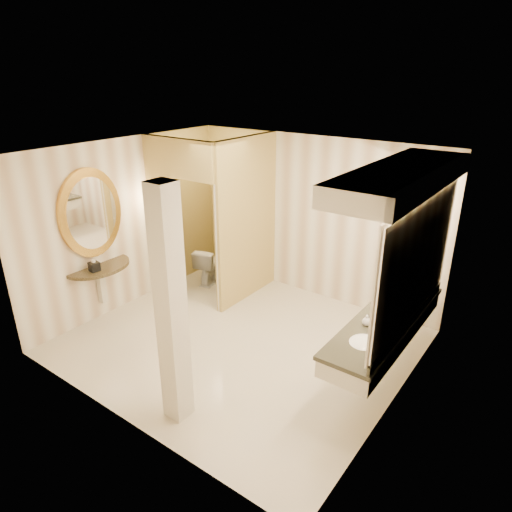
{
  "coord_description": "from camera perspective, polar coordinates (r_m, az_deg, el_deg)",
  "views": [
    {
      "loc": [
        3.51,
        -4.39,
        3.66
      ],
      "look_at": [
        0.15,
        0.2,
        1.31
      ],
      "focal_mm": 32.0,
      "sensor_mm": 36.0,
      "label": 1
    }
  ],
  "objects": [
    {
      "name": "soap_bottle_b",
      "position": [
        5.52,
        13.68,
        -7.79
      ],
      "size": [
        0.11,
        0.11,
        0.13
      ],
      "primitive_type": "imported",
      "rotation": [
        0.0,
        0.0,
        0.09
      ],
      "color": "silver",
      "rests_on": "vanity"
    },
    {
      "name": "wall_right",
      "position": [
        5.12,
        18.0,
        -5.61
      ],
      "size": [
        0.02,
        4.0,
        2.7
      ],
      "primitive_type": "cube",
      "color": "white",
      "rests_on": "floor"
    },
    {
      "name": "wall_back",
      "position": [
        7.64,
        7.07,
        4.69
      ],
      "size": [
        4.5,
        0.02,
        2.7
      ],
      "primitive_type": "cube",
      "color": "white",
      "rests_on": "floor"
    },
    {
      "name": "vanity",
      "position": [
        5.42,
        17.07,
        -0.61
      ],
      "size": [
        0.75,
        2.57,
        2.09
      ],
      "color": "beige",
      "rests_on": "floor"
    },
    {
      "name": "floor",
      "position": [
        6.71,
        -2.11,
        -10.65
      ],
      "size": [
        4.5,
        4.5,
        0.0
      ],
      "primitive_type": "plane",
      "color": "beige",
      "rests_on": "ground"
    },
    {
      "name": "wall_front",
      "position": [
        4.83,
        -17.27,
        -7.24
      ],
      "size": [
        4.5,
        0.02,
        2.7
      ],
      "primitive_type": "cube",
      "color": "white",
      "rests_on": "floor"
    },
    {
      "name": "pillar",
      "position": [
        4.83,
        -10.58,
        -6.56
      ],
      "size": [
        0.25,
        0.25,
        2.7
      ],
      "primitive_type": "cube",
      "color": "beige",
      "rests_on": "floor"
    },
    {
      "name": "ceiling",
      "position": [
        5.7,
        -2.5,
        12.73
      ],
      "size": [
        4.5,
        4.5,
        0.0
      ],
      "primitive_type": "plane",
      "rotation": [
        3.14,
        0.0,
        0.0
      ],
      "color": "white",
      "rests_on": "wall_back"
    },
    {
      "name": "soap_bottle_a",
      "position": [
        5.77,
        16.27,
        -6.64
      ],
      "size": [
        0.08,
        0.08,
        0.14
      ],
      "primitive_type": "imported",
      "rotation": [
        0.0,
        0.0,
        -0.26
      ],
      "color": "beige",
      "rests_on": "vanity"
    },
    {
      "name": "wall_left",
      "position": [
        7.6,
        -15.75,
        3.9
      ],
      "size": [
        0.02,
        4.0,
        2.7
      ],
      "primitive_type": "cube",
      "color": "white",
      "rests_on": "floor"
    },
    {
      "name": "toilet",
      "position": [
        8.35,
        -5.86,
        -1.09
      ],
      "size": [
        0.56,
        0.75,
        0.68
      ],
      "primitive_type": "imported",
      "rotation": [
        0.0,
        0.0,
        3.44
      ],
      "color": "white",
      "rests_on": "floor"
    },
    {
      "name": "toilet_closet",
      "position": [
        7.43,
        -4.39,
        4.57
      ],
      "size": [
        1.5,
        1.55,
        2.7
      ],
      "color": "tan",
      "rests_on": "floor"
    },
    {
      "name": "tissue_box",
      "position": [
        7.15,
        -19.56,
        -1.25
      ],
      "size": [
        0.15,
        0.15,
        0.13
      ],
      "primitive_type": "cube",
      "rotation": [
        0.0,
        0.0,
        -0.12
      ],
      "color": "black",
      "rests_on": "console_shelf"
    },
    {
      "name": "console_shelf",
      "position": [
        7.21,
        -19.64,
        2.38
      ],
      "size": [
        1.03,
        1.03,
        1.97
      ],
      "color": "black",
      "rests_on": "floor"
    },
    {
      "name": "soap_bottle_c",
      "position": [
        6.08,
        17.71,
        -4.98
      ],
      "size": [
        0.09,
        0.09,
        0.19
      ],
      "primitive_type": "imported",
      "rotation": [
        0.0,
        0.0,
        -0.24
      ],
      "color": "#C6B28C",
      "rests_on": "vanity"
    },
    {
      "name": "wall_sconce",
      "position": [
        7.51,
        -11.94,
        7.1
      ],
      "size": [
        0.14,
        0.14,
        0.42
      ],
      "color": "#B67A3A",
      "rests_on": "toilet_closet"
    }
  ]
}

